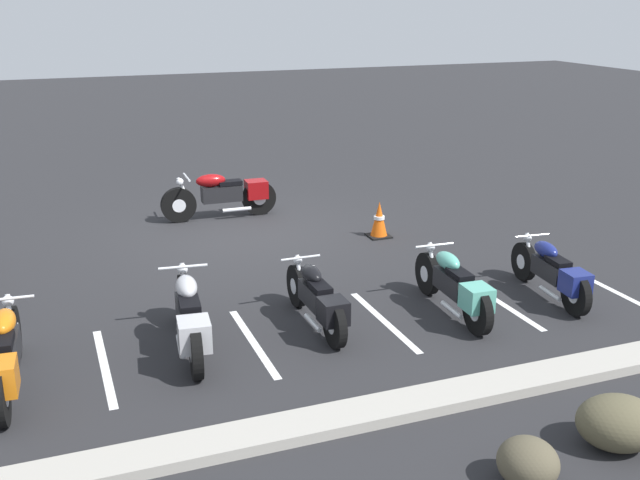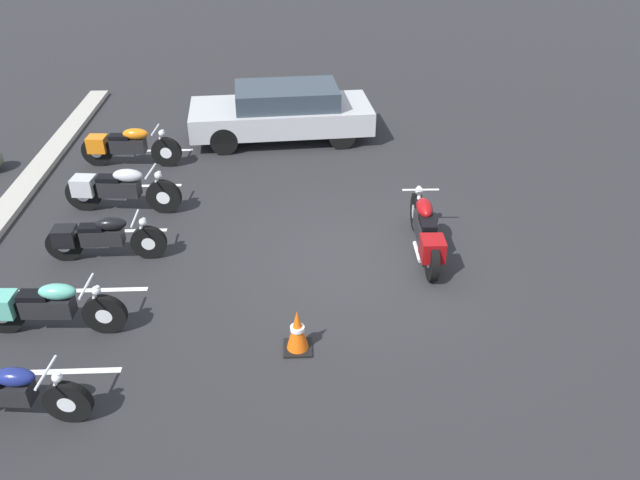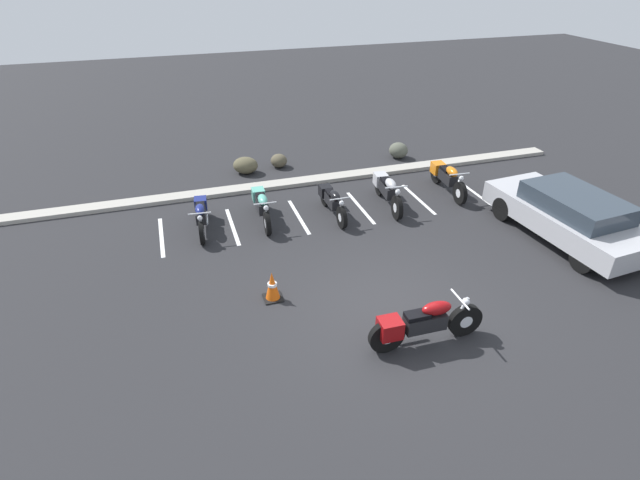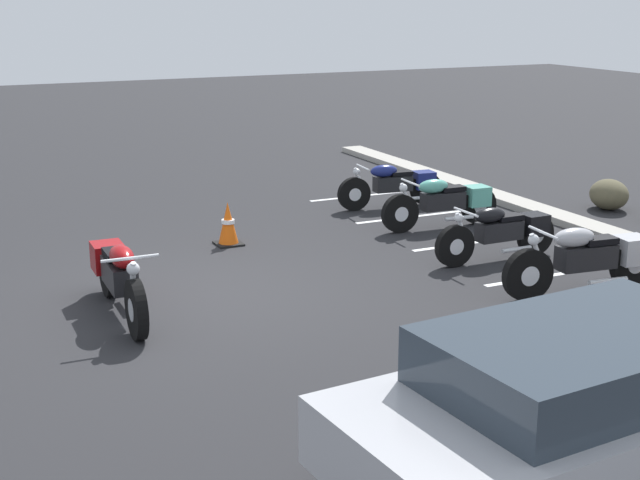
# 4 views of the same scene
# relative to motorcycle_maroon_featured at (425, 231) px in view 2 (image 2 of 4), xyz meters

# --- Properties ---
(ground) EXTENTS (60.00, 60.00, 0.00)m
(ground) POSITION_rel_motorcycle_maroon_featured_xyz_m (-0.11, 1.08, -0.48)
(ground) COLOR #262628
(motorcycle_maroon_featured) EXTENTS (2.31, 0.65, 0.91)m
(motorcycle_maroon_featured) POSITION_rel_motorcycle_maroon_featured_xyz_m (0.00, 0.00, 0.00)
(motorcycle_maroon_featured) COLOR black
(motorcycle_maroon_featured) RESTS_ON ground
(parked_bike_0) EXTENTS (0.58, 2.01, 0.79)m
(parked_bike_0) POSITION_rel_motorcycle_maroon_featured_xyz_m (-3.42, 5.80, -0.06)
(parked_bike_0) COLOR black
(parked_bike_0) RESTS_ON ground
(parked_bike_1) EXTENTS (0.59, 2.11, 0.83)m
(parked_bike_1) POSITION_rel_motorcycle_maroon_featured_xyz_m (-1.79, 5.81, -0.04)
(parked_bike_1) COLOR black
(parked_bike_1) RESTS_ON ground
(parked_bike_2) EXTENTS (0.57, 2.02, 0.80)m
(parked_bike_2) POSITION_rel_motorcycle_maroon_featured_xyz_m (0.12, 5.52, -0.06)
(parked_bike_2) COLOR black
(parked_bike_2) RESTS_ON ground
(parked_bike_3) EXTENTS (0.67, 2.26, 0.89)m
(parked_bike_3) POSITION_rel_motorcycle_maroon_featured_xyz_m (1.84, 5.63, -0.01)
(parked_bike_3) COLOR black
(parked_bike_3) RESTS_ON ground
(parked_bike_4) EXTENTS (0.62, 2.22, 0.87)m
(parked_bike_4) POSITION_rel_motorcycle_maroon_featured_xyz_m (3.95, 5.92, -0.02)
(parked_bike_4) COLOR black
(parked_bike_4) RESTS_ON ground
(car_silver) EXTENTS (2.13, 4.43, 1.29)m
(car_silver) POSITION_rel_motorcycle_maroon_featured_xyz_m (5.40, 2.47, 0.20)
(car_silver) COLOR black
(car_silver) RESTS_ON ground
(traffic_cone) EXTENTS (0.40, 0.40, 0.67)m
(traffic_cone) POSITION_rel_motorcycle_maroon_featured_xyz_m (-2.33, 2.21, -0.17)
(traffic_cone) COLOR black
(traffic_cone) RESTS_ON ground
(stall_line_1) EXTENTS (0.10, 2.10, 0.00)m
(stall_line_1) POSITION_rel_motorcycle_maroon_featured_xyz_m (-2.65, 5.65, -0.48)
(stall_line_1) COLOR white
(stall_line_1) RESTS_ON ground
(stall_line_2) EXTENTS (0.10, 2.10, 0.00)m
(stall_line_2) POSITION_rel_motorcycle_maroon_featured_xyz_m (-0.80, 5.65, -0.48)
(stall_line_2) COLOR white
(stall_line_2) RESTS_ON ground
(stall_line_3) EXTENTS (0.10, 2.10, 0.00)m
(stall_line_3) POSITION_rel_motorcycle_maroon_featured_xyz_m (1.05, 5.65, -0.48)
(stall_line_3) COLOR white
(stall_line_3) RESTS_ON ground
(stall_line_4) EXTENTS (0.10, 2.10, 0.00)m
(stall_line_4) POSITION_rel_motorcycle_maroon_featured_xyz_m (2.90, 5.65, -0.48)
(stall_line_4) COLOR white
(stall_line_4) RESTS_ON ground
(stall_line_5) EXTENTS (0.10, 2.10, 0.00)m
(stall_line_5) POSITION_rel_motorcycle_maroon_featured_xyz_m (4.75, 5.65, -0.48)
(stall_line_5) COLOR white
(stall_line_5) RESTS_ON ground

